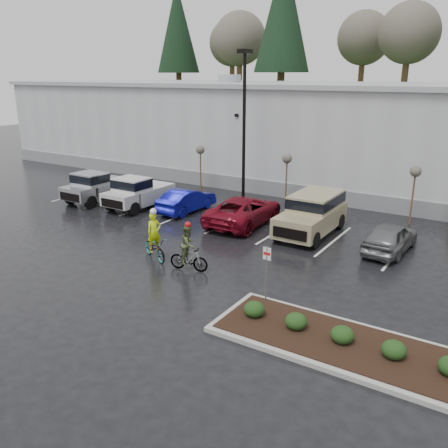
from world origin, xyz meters
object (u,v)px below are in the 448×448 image
Objects in this scene: sapling_west at (200,152)px; suv_tan at (311,215)px; fire_lane_sign at (267,268)px; car_grey at (390,237)px; cyclist_olive at (189,253)px; cyclist_hivis at (155,243)px; pickup_silver at (101,185)px; sapling_mid at (287,161)px; sapling_east at (415,175)px; car_blue at (187,200)px; pickup_white at (142,191)px; lamppost at (244,111)px; car_red at (244,210)px.

sapling_west is 0.63× the size of suv_tan.
fire_lane_sign reaches higher than car_grey.
cyclist_olive is (7.65, -11.75, -1.94)m from sapling_west.
pickup_silver is at bearing 82.36° from cyclist_hivis.
sapling_mid is 1.50× the size of cyclist_olive.
car_blue is (-11.75, -4.65, -2.04)m from sapling_east.
pickup_white is 14.90m from car_grey.
sapling_west is (-4.00, 1.00, -2.96)m from lamppost.
sapling_mid reaches higher than fire_lane_sign.
sapling_mid is (6.50, 0.00, 0.00)m from sapling_west.
lamppost is 1.77× the size of pickup_white.
sapling_west is 11.26m from suv_tan.
sapling_west is at bearing 53.54° from pickup_silver.
lamppost reaches higher than cyclist_hivis.
sapling_east is 14.38m from cyclist_hivis.
pickup_silver is at bearing 155.05° from fire_lane_sign.
sapling_mid is 0.63× the size of suv_tan.
sapling_west is 14.15m from cyclist_olive.
lamppost is at bearing -17.49° from car_grey.
sapling_mid is 9.36m from car_grey.
cyclist_hivis is (1.60, -10.50, -4.97)m from lamppost.
cyclist_hivis is at bearing 81.17° from car_red.
pickup_white reaches higher than car_blue.
cyclist_olive is (-6.51, -6.75, 0.10)m from car_grey.
car_red is at bearing -176.17° from suv_tan.
suv_tan reaches higher than car_red.
sapling_east is 9.31m from car_red.
lamppost reaches higher than sapling_west.
sapling_east is at bearing -149.68° from car_red.
car_grey is (14.15, -5.00, -2.04)m from sapling_west.
cyclist_olive is at bearing -38.07° from pickup_white.
car_blue is (-4.25, -4.65, -2.04)m from sapling_mid.
pickup_silver is 1.24× the size of car_blue.
car_red is (-7.66, -4.92, -1.96)m from sapling_east.
car_blue is (-1.75, -3.65, -5.00)m from lamppost.
pickup_white is 3.05m from car_blue.
lamppost is at bearing 33.24° from cyclist_hivis.
sapling_mid is at bearing 112.49° from fire_lane_sign.
sapling_east is 6.31m from suv_tan.
pickup_silver is (-18.02, -5.44, -1.75)m from sapling_east.
sapling_west is at bearing 132.67° from fire_lane_sign.
lamppost is 5.07m from sapling_west.
car_blue is 4.11m from car_red.
sapling_east is at bearing 0.00° from sapling_mid.
car_blue is 1.80× the size of cyclist_hivis.
lamppost is 7.88m from pickup_white.
suv_tan is 7.50m from cyclist_olive.
sapling_mid is 11.97m from pickup_silver.
sapling_west is 5.52m from pickup_white.
car_blue is at bearing -132.42° from sapling_mid.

